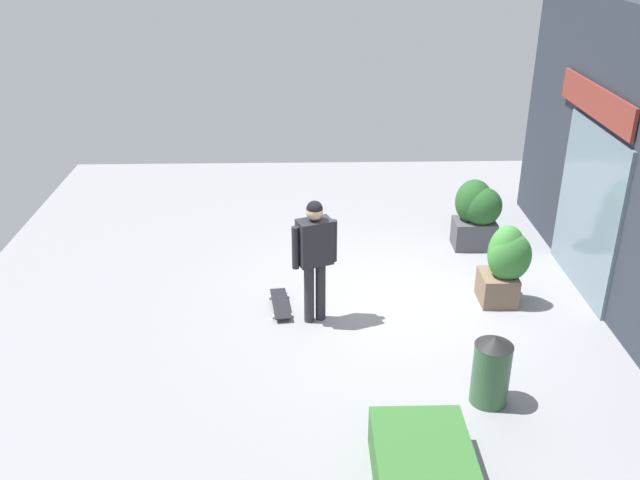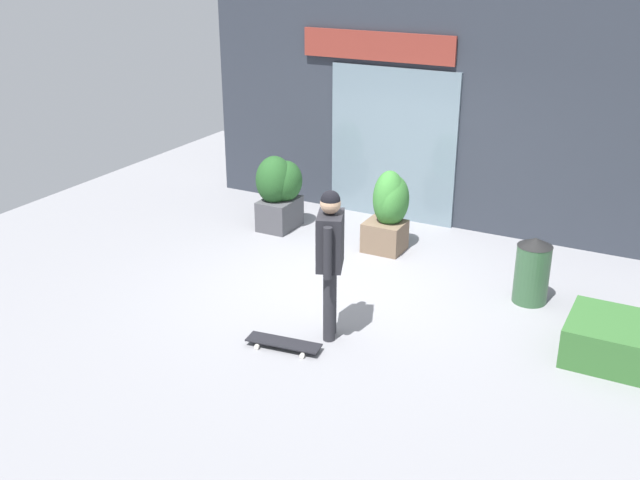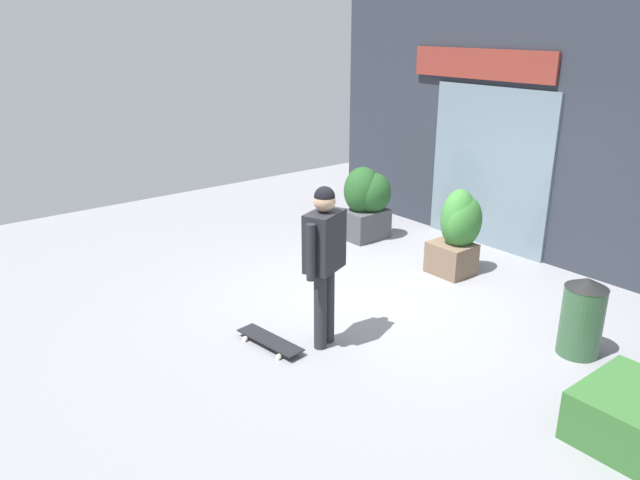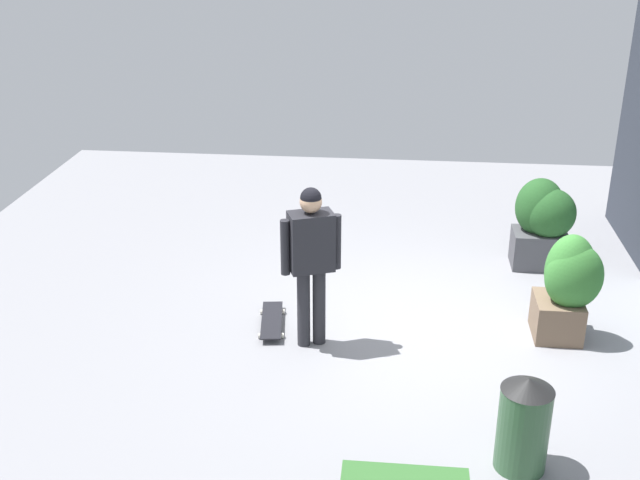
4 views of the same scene
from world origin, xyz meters
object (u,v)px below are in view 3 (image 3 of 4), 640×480
skateboarder (324,251)px  trash_bin (582,316)px  planter_box_left (367,200)px  planter_box_right (459,230)px  skateboard (270,340)px

skateboarder → trash_bin: skateboarder is taller
skateboarder → planter_box_left: skateboarder is taller
planter_box_left → trash_bin: planter_box_left is taller
planter_box_right → trash_bin: planter_box_right is taller
skateboarder → trash_bin: bearing=-154.5°
skateboard → planter_box_right: bearing=-95.8°
skateboard → trash_bin: bearing=-138.6°
skateboard → planter_box_left: (-1.83, 3.03, 0.54)m
skateboard → planter_box_left: size_ratio=0.75×
skateboarder → skateboard: 1.11m
skateboard → planter_box_left: 3.58m
skateboarder → trash_bin: size_ratio=2.05×
skateboarder → planter_box_left: 3.37m
planter_box_left → planter_box_right: bearing=-0.6°
skateboard → trash_bin: trash_bin is taller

